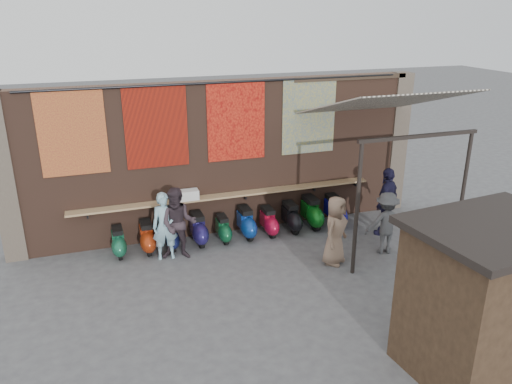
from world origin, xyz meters
The scene contains 35 objects.
ground centered at (0.00, 0.00, 0.00)m, with size 70.00×70.00×0.00m, color #474749.
brick_wall centered at (0.00, 2.70, 2.00)m, with size 10.00×0.40×4.00m, color brown.
pier_left centered at (-5.20, 2.70, 2.00)m, with size 0.50×0.50×4.00m, color #4C4238.
pier_right centered at (5.20, 2.70, 2.00)m, with size 0.50×0.50×4.00m, color #4C4238.
eating_counter centered at (0.00, 2.33, 1.10)m, with size 8.00×0.32×0.05m, color #9E7A51.
shelf_box centered at (-1.07, 2.30, 1.25)m, with size 0.56×0.27×0.25m, color white.
tapestry_redgold centered at (-3.60, 2.48, 3.00)m, with size 1.50×0.02×2.00m, color maroon.
tapestry_sun centered at (-1.70, 2.48, 3.00)m, with size 1.50×0.02×2.00m, color red.
tapestry_orange centered at (0.30, 2.48, 3.00)m, with size 1.50×0.02×2.00m, color red.
tapestry_multi centered at (2.30, 2.48, 3.00)m, with size 1.50×0.02×2.00m, color #274C91.
hang_rail centered at (0.00, 2.47, 3.98)m, with size 0.06×0.06×9.50m, color black.
scooter_stool_0 centered at (-2.86, 2.00, 0.35)m, with size 0.33×0.73×0.70m, color #165B3D, non-canonical shape.
scooter_stool_1 centered at (-2.17, 2.00, 0.38)m, with size 0.36×0.80×0.76m, color #962A0D, non-canonical shape.
scooter_stool_2 centered at (-1.58, 2.01, 0.35)m, with size 0.33×0.74×0.70m, color #131947, non-canonical shape.
scooter_stool_3 centered at (-0.88, 2.02, 0.40)m, with size 0.38×0.83×0.79m, color #1E1751, non-canonical shape.
scooter_stool_4 centered at (-0.25, 1.95, 0.34)m, with size 0.32×0.71×0.67m, color #0F4C2A, non-canonical shape.
scooter_stool_5 centered at (0.39, 2.00, 0.40)m, with size 0.38×0.83×0.79m, color navy, non-canonical shape.
scooter_stool_6 centered at (1.00, 1.95, 0.36)m, with size 0.34×0.76×0.73m, color maroon, non-canonical shape.
scooter_stool_7 centered at (1.65, 1.99, 0.39)m, with size 0.37×0.81×0.77m, color black, non-canonical shape.
scooter_stool_8 centered at (2.28, 2.05, 0.42)m, with size 0.40×0.89×0.84m, color #0C5615, non-canonical shape.
scooter_stool_9 centered at (2.96, 1.99, 0.41)m, with size 0.39×0.86×0.82m, color #0C0B81, non-canonical shape.
diner_left centered at (-1.78, 1.51, 0.83)m, with size 0.61×0.40×1.66m, color #88B5C6.
diner_right centered at (-1.48, 1.40, 0.89)m, with size 0.86×0.67×1.78m, color #34282F.
shopper_navy centered at (3.94, 0.99, 0.92)m, with size 1.08×0.45×1.84m, color #181631.
shopper_grey centered at (3.33, 0.07, 0.78)m, with size 1.01×0.58×1.56m, color #4D4E51.
shopper_tan centered at (1.92, -0.02, 0.83)m, with size 0.81×0.53×1.66m, color #8A6D58.
market_stall centered at (2.48, -4.07, 1.24)m, with size 2.30×1.72×2.49m, color black.
stall_roof centered at (2.48, -4.07, 2.55)m, with size 2.57×1.98×0.12m, color black.
stall_sign centered at (2.39, -3.18, 1.80)m, with size 1.20×0.04×0.50m, color gold.
stall_shelf centered at (2.39, -3.18, 0.91)m, with size 1.91×0.10×0.06m, color #473321.
awning_canvas centered at (3.50, 0.90, 3.55)m, with size 3.20×3.40×0.03m, color beige.
awning_ledger centered at (3.50, 2.49, 3.95)m, with size 3.30×0.08×0.12m, color #33261C.
awning_header centered at (3.50, -0.60, 3.08)m, with size 3.00×0.08×0.08m, color black.
awning_post_left centered at (2.10, -0.60, 1.55)m, with size 0.09×0.09×3.10m, color black.
awning_post_right centered at (4.90, -0.60, 1.55)m, with size 0.09×0.09×3.10m, color black.
Camera 1 is at (-3.22, -9.40, 5.66)m, focal length 35.00 mm.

